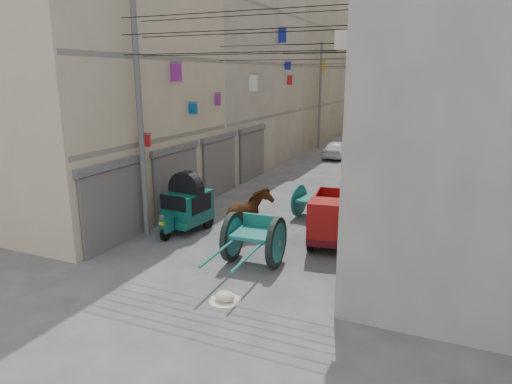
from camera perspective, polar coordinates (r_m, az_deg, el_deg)
The scene contains 18 objects.
ground at distance 10.65m, azimuth -17.37°, elevation -17.92°, with size 140.00×140.00×0.00m, color #414143.
building_row_left at distance 43.15m, azimuth 4.62°, elevation 15.54°, with size 8.00×62.00×14.00m.
building_row_right at distance 40.79m, azimuth 27.06°, elevation 14.14°, with size 8.00×62.00×14.00m.
end_cap_building at distance 72.89m, azimuth 19.41°, elevation 14.35°, with size 22.00×10.00×13.00m, color tan.
shutters_left at distance 20.19m, azimuth -6.97°, elevation 2.63°, with size 0.18×14.40×2.88m.
signboards at distance 29.03m, azimuth 11.41°, elevation 9.89°, with size 8.22×40.52×5.67m.
ac_units at distance 14.63m, azimuth 14.43°, elevation 21.27°, with size 0.70×6.55×3.35m.
utility_poles at distance 24.47m, azimuth 9.08°, elevation 10.54°, with size 7.40×22.20×8.00m.
overhead_cables at distance 21.94m, azimuth 7.56°, elevation 17.40°, with size 7.40×22.52×1.12m.
auto_rickshaw at distance 16.84m, azimuth -8.66°, elevation -1.54°, with size 1.53×2.46×1.70m.
tonga_cart at distance 13.80m, azimuth -0.27°, elevation -5.85°, with size 1.67×3.44×1.53m.
mini_truck at distance 15.42m, azimuth 9.47°, elevation -3.72°, with size 1.79×3.25×1.74m.
second_cart at distance 18.23m, azimuth 7.35°, elevation -1.26°, with size 1.66×1.53×1.30m.
feed_sack at distance 11.90m, azimuth -3.89°, elevation -12.89°, with size 0.51×0.41×0.26m, color beige.
horse at distance 15.72m, azimuth -1.09°, elevation -3.02°, with size 0.94×2.06×1.74m, color brown.
distant_car_white at distance 32.21m, azimuth 10.20°, elevation 5.30°, with size 1.42×3.53×1.20m, color white.
distant_car_grey at distance 37.41m, azimuth 15.98°, elevation 6.26°, with size 1.33×3.83×1.26m, color #5C6260.
distant_car_green at distance 47.45m, azimuth 15.09°, elevation 7.93°, with size 1.76×4.32×1.25m, color #1F5C43.
Camera 1 is at (6.20, -6.62, 5.58)m, focal length 32.00 mm.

